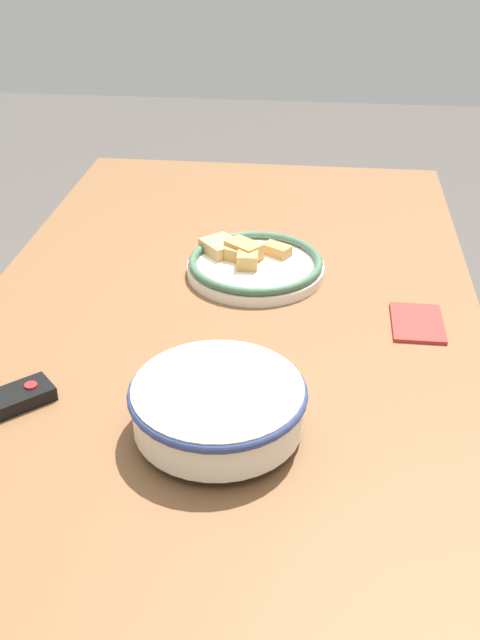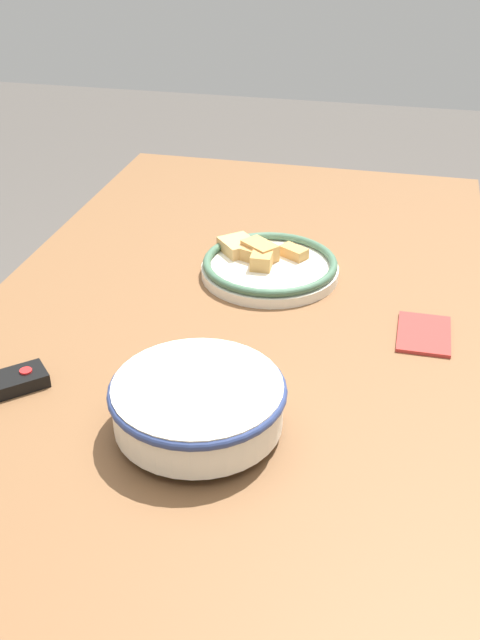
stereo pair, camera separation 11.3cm
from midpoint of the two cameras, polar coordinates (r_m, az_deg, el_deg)
name	(u,v)px [view 1 (the left image)]	position (r m, az deg, el deg)	size (l,w,h in m)	color
ground_plane	(230,597)	(1.70, -2.82, -20.40)	(8.00, 8.00, 0.00)	#4C4742
dining_table	(227,350)	(1.27, -3.55, -2.38)	(1.42, 0.83, 0.71)	brown
noodle_bowl	(218,405)	(0.94, -5.13, -6.62)	(0.22, 0.22, 0.07)	silver
food_plate	(254,264)	(1.33, -1.38, 4.21)	(0.24, 0.24, 0.05)	silver
folded_napkin	(417,323)	(1.20, 10.78, -0.29)	(0.12, 0.08, 0.01)	#B2332D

